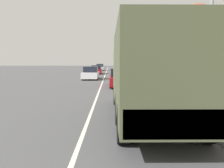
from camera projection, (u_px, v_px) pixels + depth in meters
name	position (u px, v px, depth m)	size (l,w,h in m)	color
ground_plane	(105.00, 75.00, 34.31)	(180.00, 180.00, 0.00)	#4C4C4F
lane_centre_stripe	(105.00, 75.00, 34.31)	(0.12, 120.00, 0.00)	silver
sidewalk_right	(134.00, 75.00, 34.35)	(1.80, 120.00, 0.12)	#ADAAA3
grass_strip_right	(161.00, 75.00, 34.39)	(7.00, 120.00, 0.02)	#6B9347
military_truck	(149.00, 72.00, 7.87)	(2.45, 7.81, 3.14)	#606647
car_nearest_ahead	(120.00, 78.00, 18.96)	(1.81, 4.85, 1.54)	maroon
car_second_ahead	(91.00, 73.00, 26.73)	(1.86, 4.72, 1.55)	silver
car_third_ahead	(96.00, 70.00, 38.54)	(1.82, 4.75, 1.52)	maroon
car_fourth_ahead	(100.00, 67.00, 54.55)	(1.88, 4.67, 1.63)	#B7BABF
tree_mid_right	(196.00, 24.00, 16.49)	(2.89, 2.89, 6.44)	#4C3D2D
tree_far_right	(168.00, 29.00, 26.91)	(4.16, 4.16, 8.31)	brown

